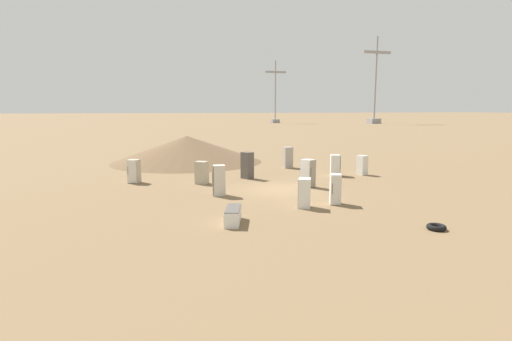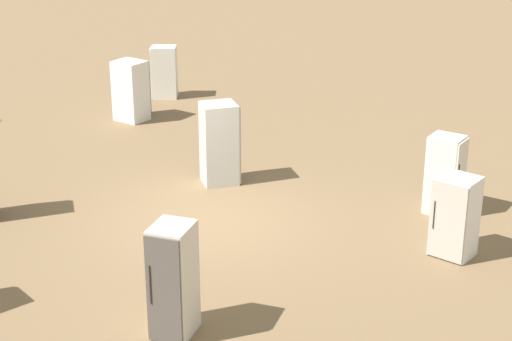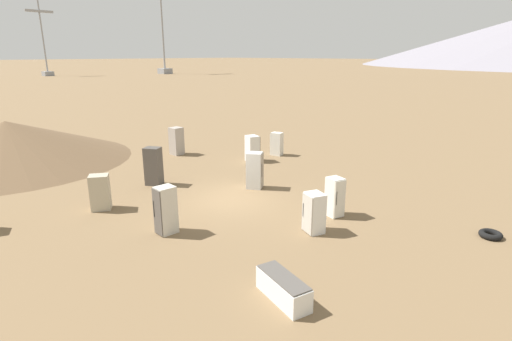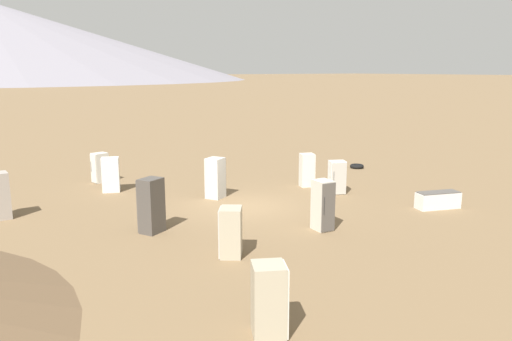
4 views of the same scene
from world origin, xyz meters
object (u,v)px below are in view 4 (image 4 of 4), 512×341
Objects in this scene: discarded_fridge_6 at (323,205)px; discarded_fridge_7 at (231,232)px; discarded_fridge_5 at (216,178)px; scrap_tire at (357,166)px; discarded_fridge_4 at (337,177)px; discarded_fridge_9 at (307,170)px; discarded_fridge_8 at (151,206)px; discarded_fridge_1 at (100,168)px; discarded_fridge_3 at (111,175)px; discarded_fridge_0 at (438,200)px; discarded_fridge_10 at (269,300)px.

discarded_fridge_6 is 4.04m from discarded_fridge_7.
discarded_fridge_5 is 2.26× the size of scrap_tire.
discarded_fridge_9 is (-1.87, -0.23, 0.05)m from discarded_fridge_4.
discarded_fridge_4 is 0.84× the size of discarded_fridge_5.
discarded_fridge_4 is at bearing -24.35° from discarded_fridge_8.
discarded_fridge_9 reaches higher than discarded_fridge_4.
discarded_fridge_1 is at bearing 37.28° from discarded_fridge_7.
discarded_fridge_7 is (0.39, -4.02, -0.14)m from discarded_fridge_6.
discarded_fridge_4 is 5.44m from discarded_fridge_6.
scrap_tire is (2.32, 13.57, -0.69)m from discarded_fridge_3.
discarded_fridge_5 is 10.22m from scrap_tire.
discarded_fridge_3 is at bearing -117.02° from discarded_fridge_0.
discarded_fridge_6 is at bearing -58.76° from discarded_fridge_8.
discarded_fridge_0 is 1.06× the size of discarded_fridge_6.
discarded_fridge_7 is at bearing -72.50° from discarded_fridge_0.
discarded_fridge_3 is (2.20, -0.15, 0.05)m from discarded_fridge_1.
discarded_fridge_5 is at bearing -75.36° from discarded_fridge_6.
discarded_fridge_7 is (6.43, -3.06, -0.14)m from discarded_fridge_5.
scrap_tire is (4.51, 13.41, -0.64)m from discarded_fridge_1.
discarded_fridge_10 reaches higher than scrap_tire.
discarded_fridge_1 is 0.83× the size of discarded_fridge_5.
discarded_fridge_10 reaches higher than discarded_fridge_0.
discarded_fridge_5 reaches higher than discarded_fridge_4.
discarded_fridge_7 is 3.66m from discarded_fridge_8.
discarded_fridge_4 is at bearing 34.49° from discarded_fridge_5.
discarded_fridge_7 is 9.81m from discarded_fridge_9.
discarded_fridge_3 is 0.83× the size of discarded_fridge_8.
discarded_fridge_0 is at bearing 136.74° from discarded_fridge_10.
discarded_fridge_1 is 1.88× the size of scrap_tire.
discarded_fridge_9 reaches higher than scrap_tire.
discarded_fridge_10 is 19.25m from scrap_tire.
discarded_fridge_4 is (8.33, 8.33, 0.01)m from discarded_fridge_1.
discarded_fridge_3 is 0.99× the size of discarded_fridge_9.
discarded_fridge_9 is (0.52, 4.77, -0.09)m from discarded_fridge_5.
discarded_fridge_3 is at bearing -158.72° from discarded_fridge_10.
discarded_fridge_5 reaches higher than discarded_fridge_3.
discarded_fridge_5 is 4.80m from discarded_fridge_9.
discarded_fridge_1 is at bearing -122.96° from discarded_fridge_0.
discarded_fridge_6 is 6.00m from discarded_fridge_8.
discarded_fridge_7 is at bearing -174.54° from discarded_fridge_10.
scrap_tire is (-7.85, 13.15, -0.65)m from discarded_fridge_7.
discarded_fridge_3 is 13.78m from scrap_tire.
scrap_tire is at bearing -135.15° from discarded_fridge_6.
discarded_fridge_5 is 5.12m from discarded_fridge_8.
discarded_fridge_6 is 1.12× the size of discarded_fridge_10.
discarded_fridge_1 is at bearing 56.67° from discarded_fridge_8.
discarded_fridge_6 is (11.97, 4.28, 0.15)m from discarded_fridge_1.
discarded_fridge_6 is at bearing -76.82° from discarded_fridge_0.
discarded_fridge_10 is (7.89, -0.54, -0.16)m from discarded_fridge_8.
discarded_fridge_9 reaches higher than discarded_fridge_1.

